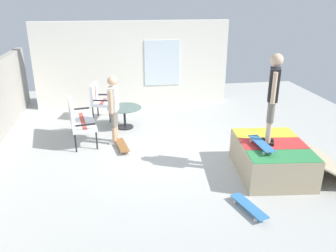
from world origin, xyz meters
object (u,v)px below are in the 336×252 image
object	(u,v)px
patio_bench	(77,118)
patio_chair_near_house	(99,98)
patio_table	(124,113)
person_watching	(114,105)
person_skater	(273,93)
skate_ramp	(273,158)
skateboard_by_bench	(122,145)
skateboard_spare	(249,206)
skateboard_on_ramp	(261,144)

from	to	relation	value
patio_bench	patio_chair_near_house	distance (m)	1.63
patio_table	person_watching	size ratio (longest dim) A/B	0.55
patio_bench	person_skater	size ratio (longest dim) A/B	0.76
skate_ramp	skateboard_by_bench	size ratio (longest dim) A/B	2.79
patio_bench	patio_chair_near_house	xyz separation A→B (m)	(1.57, -0.45, -0.00)
skateboard_spare	skate_ramp	bearing A→B (deg)	-38.76
skateboard_spare	patio_chair_near_house	bearing A→B (deg)	27.63
patio_table	person_watching	bearing A→B (deg)	164.93
person_watching	skateboard_by_bench	size ratio (longest dim) A/B	1.99
person_skater	skateboard_on_ramp	xyz separation A→B (m)	(-0.20, 0.21, -0.93)
patio_bench	person_watching	world-z (taller)	person_watching
skateboard_by_bench	skateboard_on_ramp	size ratio (longest dim) A/B	1.02
patio_chair_near_house	skate_ramp	bearing A→B (deg)	-136.94
skateboard_by_bench	person_skater	bearing A→B (deg)	-119.23
patio_chair_near_house	person_skater	size ratio (longest dim) A/B	0.59
patio_chair_near_house	person_watching	world-z (taller)	person_watching
person_watching	skateboard_spare	distance (m)	3.90
patio_chair_near_house	person_watching	bearing A→B (deg)	-166.62
skate_ramp	patio_chair_near_house	bearing A→B (deg)	43.06
patio_chair_near_house	person_skater	distance (m)	5.12
skate_ramp	patio_chair_near_house	world-z (taller)	patio_chair_near_house
person_watching	person_skater	bearing A→B (deg)	-123.37
patio_chair_near_house	skateboard_on_ramp	xyz separation A→B (m)	(-3.91, -3.15, 0.12)
skateboard_spare	patio_bench	bearing A→B (deg)	42.01
patio_table	person_skater	bearing A→B (deg)	-137.38
patio_chair_near_house	patio_table	xyz separation A→B (m)	(-0.80, -0.68, -0.21)
skateboard_by_bench	skateboard_on_ramp	world-z (taller)	skateboard_on_ramp
patio_chair_near_house	skateboard_by_bench	xyz separation A→B (m)	(-2.15, -0.57, -0.53)
patio_table	skateboard_spare	distance (m)	4.54
person_watching	patio_chair_near_house	bearing A→B (deg)	13.38
patio_table	skateboard_spare	xyz separation A→B (m)	(-4.12, -1.89, -0.32)
patio_bench	skateboard_spare	xyz separation A→B (m)	(-3.35, -3.02, -0.53)
patio_bench	patio_table	bearing A→B (deg)	-55.89
person_skater	skateboard_on_ramp	bearing A→B (deg)	132.39
patio_bench	person_watching	distance (m)	0.95
skate_ramp	person_watching	size ratio (longest dim) A/B	1.40
patio_table	person_watching	world-z (taller)	person_watching
patio_bench	skateboard_spare	size ratio (longest dim) A/B	1.61
patio_chair_near_house	skateboard_by_bench	distance (m)	2.28
patio_bench	skateboard_on_ramp	size ratio (longest dim) A/B	1.64
skateboard_by_bench	skateboard_spare	size ratio (longest dim) A/B	1.00
skateboard_spare	skateboard_on_ramp	bearing A→B (deg)	-29.92
skate_ramp	skateboard_on_ramp	bearing A→B (deg)	113.84
patio_chair_near_house	skateboard_spare	world-z (taller)	patio_chair_near_house
skateboard_on_ramp	patio_chair_near_house	bearing A→B (deg)	38.88
skate_ramp	skateboard_spare	distance (m)	1.51
person_skater	skateboard_spare	distance (m)	2.14
skateboard_on_ramp	skate_ramp	bearing A→B (deg)	-66.16
patio_table	skateboard_on_ramp	distance (m)	3.98
person_skater	skateboard_by_bench	size ratio (longest dim) A/B	2.11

